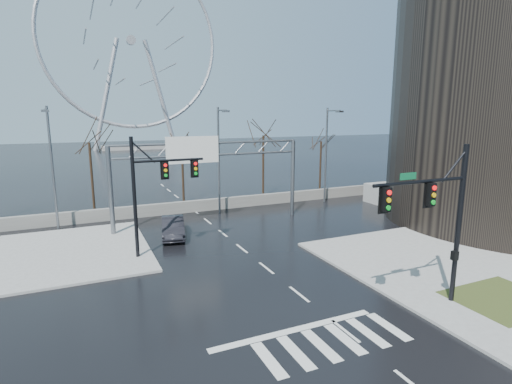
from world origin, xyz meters
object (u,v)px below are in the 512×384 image
sign_gantry (206,165)px  ferris_wheel (131,48)px  signal_mast_near (440,212)px  signal_mast_far (152,185)px  car (173,227)px

sign_gantry → ferris_wheel: ferris_wheel is taller
sign_gantry → signal_mast_near: bearing=-73.8°
signal_mast_far → sign_gantry: 8.14m
car → sign_gantry: bearing=44.3°
signal_mast_near → sign_gantry: (-5.52, 19.00, 0.31)m
sign_gantry → ferris_wheel: bearing=86.2°
ferris_wheel → car: ferris_wheel is taller
signal_mast_far → car: 5.90m
sign_gantry → car: bearing=-147.0°
signal_mast_near → car: size_ratio=1.70×
signal_mast_far → sign_gantry: bearing=47.5°
signal_mast_far → sign_gantry: size_ratio=0.49×
sign_gantry → car: size_ratio=3.47×
sign_gantry → signal_mast_far: bearing=-132.5°
ferris_wheel → car: (-8.81, -82.28, -25.36)m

